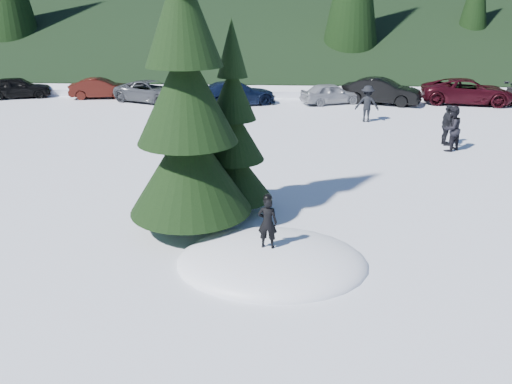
# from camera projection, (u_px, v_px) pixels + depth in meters

# --- Properties ---
(ground) EXTENTS (200.00, 200.00, 0.00)m
(ground) POSITION_uv_depth(u_px,v_px,m) (272.00, 263.00, 11.67)
(ground) COLOR white
(ground) RESTS_ON ground
(snow_mound) EXTENTS (4.48, 3.52, 0.96)m
(snow_mound) POSITION_uv_depth(u_px,v_px,m) (272.00, 263.00, 11.67)
(snow_mound) COLOR white
(snow_mound) RESTS_ON ground
(spruce_tall) EXTENTS (3.20, 3.20, 8.60)m
(spruce_tall) POSITION_uv_depth(u_px,v_px,m) (187.00, 106.00, 12.31)
(spruce_tall) COLOR black
(spruce_tall) RESTS_ON ground
(spruce_short) EXTENTS (2.20, 2.20, 5.37)m
(spruce_short) POSITION_uv_depth(u_px,v_px,m) (233.00, 140.00, 13.99)
(spruce_short) COLOR black
(spruce_short) RESTS_ON ground
(child_skier) EXTENTS (0.48, 0.34, 1.22)m
(child_skier) POSITION_uv_depth(u_px,v_px,m) (268.00, 223.00, 11.18)
(child_skier) COLOR black
(child_skier) RESTS_ON snow_mound
(adult_0) EXTENTS (1.14, 1.10, 1.85)m
(adult_0) POSITION_uv_depth(u_px,v_px,m) (451.00, 129.00, 20.36)
(adult_0) COLOR black
(adult_0) RESTS_ON ground
(adult_1) EXTENTS (0.48, 1.04, 1.75)m
(adult_1) POSITION_uv_depth(u_px,v_px,m) (447.00, 125.00, 21.21)
(adult_1) COLOR black
(adult_1) RESTS_ON ground
(adult_2) EXTENTS (1.28, 0.85, 1.85)m
(adult_2) POSITION_uv_depth(u_px,v_px,m) (367.00, 104.00, 25.51)
(adult_2) COLOR black
(adult_2) RESTS_ON ground
(car_0) EXTENTS (4.33, 2.89, 1.37)m
(car_0) POSITION_uv_depth(u_px,v_px,m) (18.00, 87.00, 32.19)
(car_0) COLOR black
(car_0) RESTS_ON ground
(car_1) EXTENTS (4.05, 1.99, 1.28)m
(car_1) POSITION_uv_depth(u_px,v_px,m) (101.00, 88.00, 32.10)
(car_1) COLOR #350E09
(car_1) RESTS_ON ground
(car_2) EXTENTS (5.17, 3.86, 1.30)m
(car_2) POSITION_uv_depth(u_px,v_px,m) (151.00, 91.00, 30.81)
(car_2) COLOR #4B4D52
(car_2) RESTS_ON ground
(car_3) EXTENTS (5.22, 3.72, 1.40)m
(car_3) POSITION_uv_depth(u_px,v_px,m) (236.00, 93.00, 29.93)
(car_3) COLOR black
(car_3) RESTS_ON ground
(car_4) EXTENTS (3.98, 2.79, 1.26)m
(car_4) POSITION_uv_depth(u_px,v_px,m) (331.00, 93.00, 30.26)
(car_4) COLOR #92949A
(car_4) RESTS_ON ground
(car_5) EXTENTS (4.92, 3.13, 1.53)m
(car_5) POSITION_uv_depth(u_px,v_px,m) (381.00, 91.00, 30.21)
(car_5) COLOR black
(car_5) RESTS_ON ground
(car_6) EXTENTS (5.74, 3.32, 1.50)m
(car_6) POSITION_uv_depth(u_px,v_px,m) (468.00, 91.00, 30.24)
(car_6) COLOR black
(car_6) RESTS_ON ground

